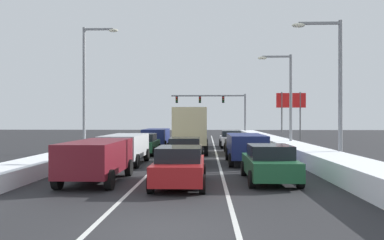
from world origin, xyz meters
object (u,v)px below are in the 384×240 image
at_px(sedan_black_right_lane_third, 239,143).
at_px(suv_silver_left_lane_second, 125,146).
at_px(sedan_tan_center_lane_second, 185,151).
at_px(street_lamp_left_mid, 88,79).
at_px(sedan_green_right_lane_nearest, 269,163).
at_px(traffic_light_gantry, 219,104).
at_px(box_truck_center_lane_third, 191,128).
at_px(suv_navy_left_lane_fourth, 156,136).
at_px(sedan_red_center_lane_nearest, 180,166).
at_px(street_lamp_right_near, 333,79).
at_px(sedan_white_right_lane_fourth, 231,139).
at_px(suv_navy_right_lane_second, 246,146).
at_px(roadside_sign_right, 291,106).
at_px(street_lamp_right_mid, 286,93).
at_px(suv_maroon_left_lane_nearest, 97,157).
at_px(sedan_charcoal_center_lane_fourth, 196,138).
at_px(sedan_green_left_lane_third, 144,144).

xyz_separation_m(sedan_black_right_lane_third, suv_silver_left_lane_second, (-6.95, -6.82, 0.25)).
distance_m(sedan_tan_center_lane_second, suv_silver_left_lane_second, 3.40).
xyz_separation_m(suv_silver_left_lane_second, street_lamp_left_mid, (-4.18, 6.66, 4.50)).
bearing_deg(sedan_green_right_lane_nearest, traffic_light_gantry, 91.12).
xyz_separation_m(box_truck_center_lane_third, suv_navy_left_lane_fourth, (-3.32, 4.88, -0.88)).
distance_m(sedan_red_center_lane_nearest, street_lamp_right_near, 10.49).
xyz_separation_m(sedan_white_right_lane_fourth, box_truck_center_lane_third, (-3.34, -5.62, 1.14)).
bearing_deg(traffic_light_gantry, street_lamp_left_mid, -110.81).
distance_m(suv_navy_left_lane_fourth, street_lamp_right_near, 17.70).
xyz_separation_m(sedan_green_right_lane_nearest, suv_navy_right_lane_second, (-0.31, 6.24, 0.25)).
height_order(suv_navy_right_lane_second, street_lamp_right_near, street_lamp_right_near).
bearing_deg(sedan_tan_center_lane_second, roadside_sign_right, 63.18).
bearing_deg(street_lamp_right_near, suv_navy_right_lane_second, 161.64).
xyz_separation_m(sedan_green_right_lane_nearest, roadside_sign_right, (6.67, 26.43, 3.25)).
height_order(sedan_tan_center_lane_second, traffic_light_gantry, traffic_light_gantry).
height_order(sedan_white_right_lane_fourth, suv_silver_left_lane_second, suv_silver_left_lane_second).
xyz_separation_m(suv_navy_right_lane_second, sedan_tan_center_lane_second, (-3.47, -0.47, -0.25)).
xyz_separation_m(suv_navy_right_lane_second, sedan_white_right_lane_fourth, (-0.07, 12.47, -0.25)).
bearing_deg(street_lamp_right_mid, suv_silver_left_lane_second, -141.51).
height_order(box_truck_center_lane_third, suv_navy_left_lane_fourth, box_truck_center_lane_third).
bearing_deg(suv_navy_right_lane_second, street_lamp_right_near, -18.36).
distance_m(suv_navy_right_lane_second, street_lamp_right_mid, 9.54).
bearing_deg(sedan_white_right_lane_fourth, sedan_green_right_lane_nearest, -88.83).
relative_size(sedan_tan_center_lane_second, suv_maroon_left_lane_nearest, 0.92).
relative_size(sedan_charcoal_center_lane_fourth, street_lamp_right_near, 0.58).
xyz_separation_m(sedan_green_left_lane_third, street_lamp_left_mid, (-4.23, 0.60, 4.75)).
distance_m(sedan_red_center_lane_nearest, suv_silver_left_lane_second, 7.66).
height_order(street_lamp_right_near, street_lamp_right_mid, street_lamp_right_near).
bearing_deg(suv_silver_left_lane_second, sedan_green_left_lane_third, 89.46).
xyz_separation_m(street_lamp_right_mid, street_lamp_left_mid, (-14.93, -1.89, 0.95)).
distance_m(sedan_red_center_lane_nearest, sedan_tan_center_lane_second, 6.91).
relative_size(suv_silver_left_lane_second, suv_navy_left_lane_fourth, 1.00).
xyz_separation_m(sedan_green_right_lane_nearest, box_truck_center_lane_third, (-3.73, 13.09, 1.14)).
distance_m(sedan_black_right_lane_third, suv_navy_left_lane_fourth, 8.78).
xyz_separation_m(sedan_black_right_lane_third, street_lamp_right_mid, (3.80, 1.73, 3.80)).
xyz_separation_m(sedan_white_right_lane_fourth, sedan_tan_center_lane_second, (-3.40, -12.94, 0.00)).
relative_size(sedan_green_right_lane_nearest, sedan_charcoal_center_lane_fourth, 1.00).
height_order(suv_navy_right_lane_second, traffic_light_gantry, traffic_light_gantry).
bearing_deg(sedan_black_right_lane_third, suv_maroon_left_lane_nearest, -117.87).
bearing_deg(sedan_green_left_lane_third, sedan_white_right_lane_fourth, 46.23).
relative_size(sedan_white_right_lane_fourth, street_lamp_right_mid, 0.60).
relative_size(sedan_green_right_lane_nearest, suv_navy_right_lane_second, 0.92).
relative_size(traffic_light_gantry, street_lamp_right_near, 1.40).
bearing_deg(street_lamp_left_mid, sedan_red_center_lane_nearest, -60.02).
relative_size(traffic_light_gantry, street_lamp_right_mid, 1.45).
distance_m(sedan_red_center_lane_nearest, sedan_green_left_lane_third, 13.30).
bearing_deg(suv_maroon_left_lane_nearest, sedan_white_right_lane_fourth, 70.87).
bearing_deg(sedan_charcoal_center_lane_fourth, suv_maroon_left_lane_nearest, -99.30).
height_order(suv_navy_left_lane_fourth, roadside_sign_right, roadside_sign_right).
relative_size(sedan_red_center_lane_nearest, traffic_light_gantry, 0.41).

